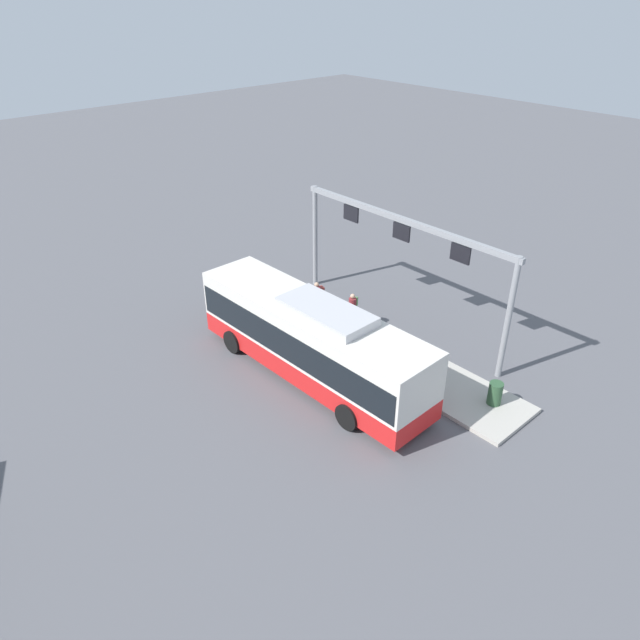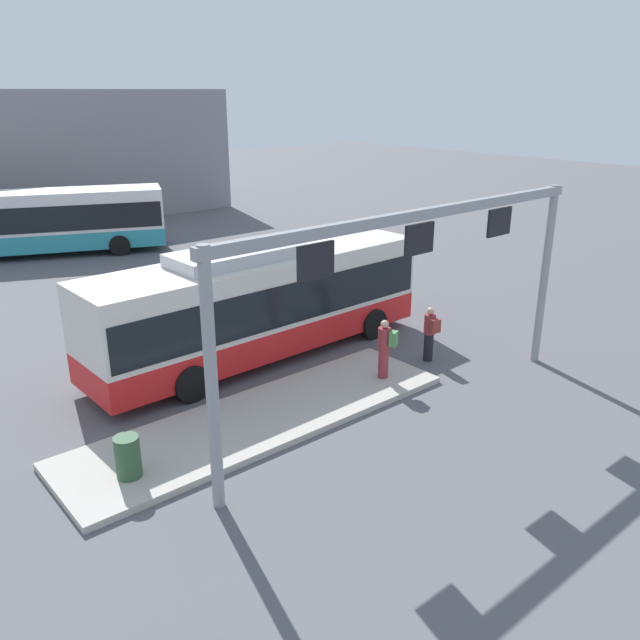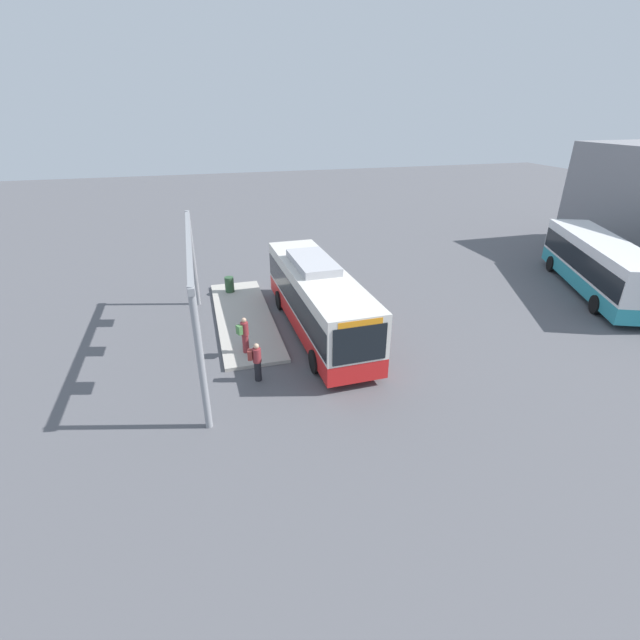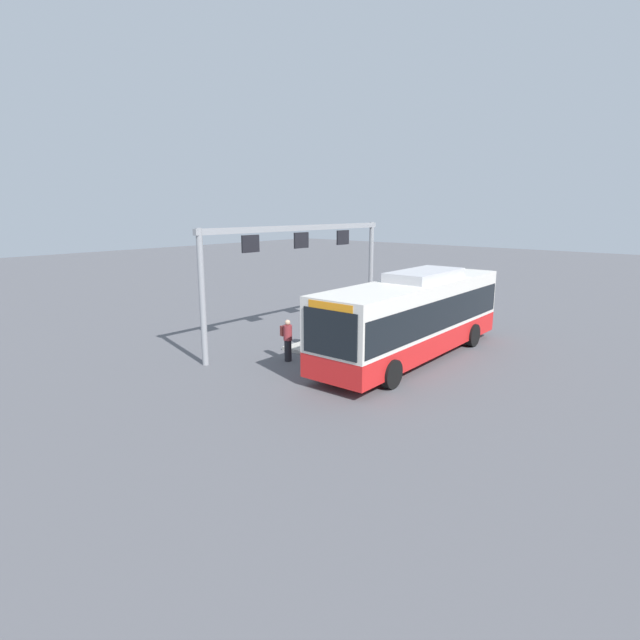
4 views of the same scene
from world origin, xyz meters
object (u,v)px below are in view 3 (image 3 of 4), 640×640
at_px(person_boarding, 256,361).
at_px(trash_bin, 229,284).
at_px(bus_main, 318,297).
at_px(bus_background_left, 599,263).
at_px(person_waiting_near, 244,334).

height_order(person_boarding, trash_bin, person_boarding).
distance_m(bus_main, person_boarding, 5.10).
distance_m(bus_main, trash_bin, 7.13).
height_order(bus_background_left, person_boarding, bus_background_left).
bearing_deg(bus_background_left, bus_main, 114.53).
bearing_deg(bus_main, trash_bin, -149.49).
bearing_deg(person_boarding, person_waiting_near, 108.35).
height_order(bus_main, bus_background_left, bus_main).
bearing_deg(trash_bin, person_waiting_near, -0.07).
height_order(person_boarding, person_waiting_near, person_waiting_near).
distance_m(person_boarding, person_waiting_near, 2.13).
relative_size(bus_background_left, person_waiting_near, 6.59).
bearing_deg(trash_bin, person_boarding, 1.21).
bearing_deg(person_boarding, trash_bin, 103.88).
xyz_separation_m(bus_main, bus_background_left, (-0.52, 17.13, -0.03)).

